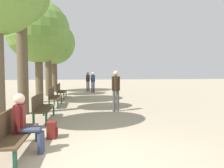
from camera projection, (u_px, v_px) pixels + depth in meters
name	position (u px, v px, depth m)	size (l,w,h in m)	color
ground_plane	(105.00, 164.00, 4.09)	(80.00, 80.00, 0.00)	tan
bench_row_0	(13.00, 130.00, 4.48)	(0.47, 1.81, 0.93)	#4C3823
bench_row_1	(42.00, 106.00, 7.62)	(0.47, 1.81, 0.93)	#4C3823
bench_row_2	(54.00, 95.00, 10.77)	(0.47, 1.81, 0.93)	#4C3823
bench_row_3	(60.00, 90.00, 13.92)	(0.47, 1.81, 0.93)	#4C3823
tree_row_2	(38.00, 32.00, 11.89)	(3.42, 3.42, 5.61)	brown
tree_row_3	(48.00, 44.00, 15.18)	(2.43, 2.43, 4.92)	brown
tree_row_4	(54.00, 43.00, 18.13)	(3.55, 3.55, 5.85)	brown
person_seated	(26.00, 122.00, 4.57)	(0.60, 0.34, 1.28)	#384260
backpack	(52.00, 130.00, 5.67)	(0.26, 0.33, 0.43)	maroon
pedestrian_near	(88.00, 80.00, 18.67)	(0.33, 0.25, 1.62)	#4C4C4C
pedestrian_mid	(93.00, 81.00, 17.54)	(0.33, 0.25, 1.65)	#384260
pedestrian_far	(116.00, 88.00, 9.36)	(0.36, 0.31, 1.76)	#4C4C4C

